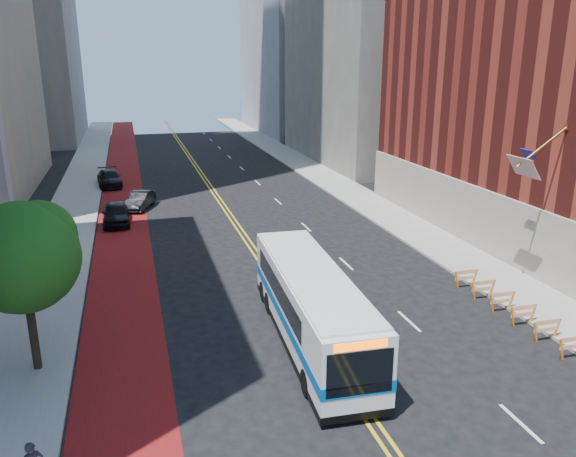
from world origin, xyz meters
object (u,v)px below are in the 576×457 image
(car_b, at_px, (140,200))
(car_c, at_px, (109,178))
(car_a, at_px, (116,213))
(street_tree, at_px, (23,253))
(transit_bus, at_px, (311,304))

(car_b, relative_size, car_c, 0.82)
(car_a, bearing_deg, street_tree, -98.53)
(car_b, xyz_separation_m, car_c, (-2.60, 9.64, 0.05))
(street_tree, relative_size, car_a, 1.42)
(car_a, xyz_separation_m, car_c, (-0.75, 13.74, -0.05))
(transit_bus, relative_size, car_b, 2.87)
(street_tree, height_order, car_c, street_tree)
(transit_bus, bearing_deg, car_c, 107.46)
(car_a, distance_m, car_b, 4.50)
(street_tree, bearing_deg, car_a, 82.56)
(car_a, height_order, car_c, car_a)
(car_b, bearing_deg, car_c, 124.93)
(transit_bus, height_order, car_b, transit_bus)
(transit_bus, distance_m, car_a, 22.81)
(street_tree, distance_m, car_c, 34.70)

